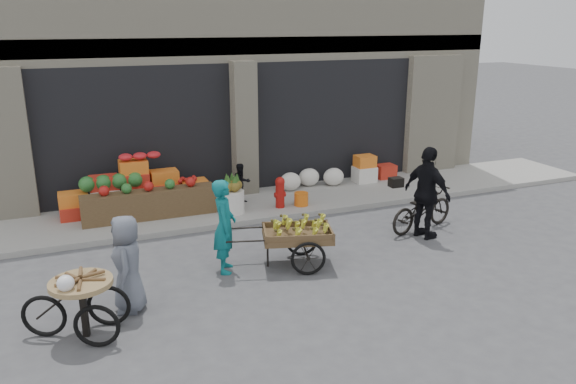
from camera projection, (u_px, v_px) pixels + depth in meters
name	position (u px, v px, depth m)	size (l,w,h in m)	color
ground	(337.00, 278.00, 9.46)	(80.00, 80.00, 0.00)	#424244
sidewalk	(257.00, 204.00, 13.08)	(18.00, 2.20, 0.12)	gray
building	(209.00, 51.00, 15.59)	(14.00, 6.45, 7.00)	beige
fruit_display	(145.00, 188.00, 12.25)	(3.10, 1.12, 1.24)	red
pineapple_bin	(232.00, 202.00, 12.27)	(0.52, 0.52, 0.50)	silver
fire_hydrant	(280.00, 191.00, 12.59)	(0.22, 0.22, 0.71)	#A5140F
orange_bucket	(301.00, 199.00, 12.79)	(0.32, 0.32, 0.30)	orange
right_bay_goods	(345.00, 173.00, 14.45)	(3.35, 0.60, 0.70)	silver
seated_person	(241.00, 183.00, 12.89)	(0.45, 0.35, 0.93)	black
banana_cart	(295.00, 233.00, 9.80)	(2.18, 1.33, 0.85)	brown
vendor_woman	(224.00, 226.00, 9.53)	(0.60, 0.39, 1.64)	#0D666A
tricycle_cart	(82.00, 299.00, 7.57)	(1.45, 1.08, 0.95)	#9E7F51
vendor_grey	(128.00, 264.00, 8.23)	(0.73, 0.47, 1.49)	slate
bicycle	(422.00, 209.00, 11.56)	(0.60, 1.72, 0.90)	black
cyclist	(427.00, 193.00, 10.99)	(1.08, 0.45, 1.85)	black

